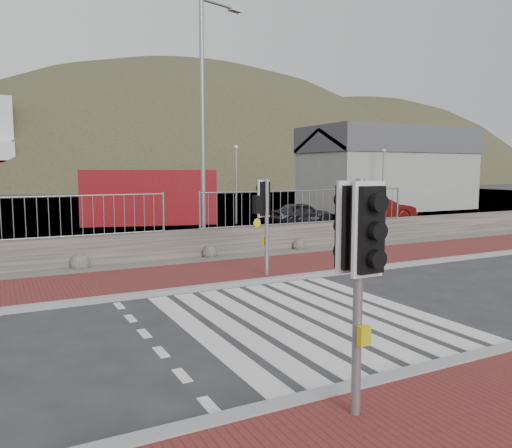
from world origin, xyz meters
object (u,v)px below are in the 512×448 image
traffic_signal_near (359,249)px  traffic_signal_far (266,207)px  car_c (385,209)px  streetlight (206,112)px  car_b (380,209)px  shipping_container (149,197)px  car_a (302,213)px

traffic_signal_near → traffic_signal_far: 7.53m
traffic_signal_far → car_c: 18.09m
traffic_signal_near → streetlight: size_ratio=0.32×
streetlight → car_b: 14.49m
streetlight → shipping_container: 10.74m
car_a → car_b: size_ratio=0.83×
traffic_signal_far → car_b: size_ratio=0.65×
traffic_signal_near → car_b: size_ratio=0.69×
traffic_signal_far → shipping_container: (1.02, 14.85, -0.46)m
car_a → shipping_container: bearing=64.1°
streetlight → car_c: streetlight is taller
car_a → car_c: car_a is taller
traffic_signal_near → streetlight: bearing=75.7°
traffic_signal_far → car_b: bearing=-153.2°
traffic_signal_far → traffic_signal_near: bearing=57.5°
traffic_signal_far → car_c: (14.12, 11.23, -1.34)m
streetlight → car_b: size_ratio=2.14×
traffic_signal_near → streetlight: streetlight is taller
shipping_container → car_a: 8.16m
car_a → streetlight: bearing=131.2°
traffic_signal_near → shipping_container: (3.69, 21.89, -0.55)m
shipping_container → car_c: shipping_container is taller
shipping_container → car_c: 13.62m
traffic_signal_near → car_c: size_ratio=0.74×
traffic_signal_far → car_c: size_ratio=0.70×
traffic_signal_far → car_a: bearing=-138.4°
traffic_signal_far → streetlight: 5.52m
shipping_container → car_a: shipping_container is taller
streetlight → shipping_container: size_ratio=1.25×
car_b → car_a: bearing=96.2°
traffic_signal_near → streetlight: 12.40m
traffic_signal_far → shipping_container: shipping_container is taller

